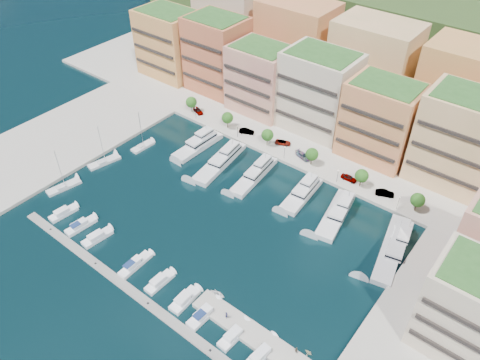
{
  "coord_description": "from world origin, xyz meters",
  "views": [
    {
      "loc": [
        59.72,
        -65.46,
        85.88
      ],
      "look_at": [
        -0.19,
        10.05,
        6.0
      ],
      "focal_mm": 35.0,
      "sensor_mm": 36.0,
      "label": 1
    }
  ],
  "objects_px": {
    "tree_1": "(227,118)",
    "yacht_1": "(199,144)",
    "cruiser_8": "(234,335)",
    "person_1": "(296,350)",
    "car_1": "(246,131)",
    "tender_3": "(308,352)",
    "sailboat_1": "(104,162)",
    "tree_3": "(312,154)",
    "lamppost_1": "(237,130)",
    "yacht_3": "(256,173)",
    "tree_2": "(267,135)",
    "tree_4": "(362,176)",
    "yacht_2": "(222,160)",
    "lamppost_0": "(196,111)",
    "sailboat_0": "(64,187)",
    "car_5": "(385,193)",
    "car_4": "(349,178)",
    "tree_5": "(418,200)",
    "sailboat_2": "(143,147)",
    "yacht_5": "(337,212)",
    "yacht_4": "(303,192)",
    "cruiser_7": "(204,314)",
    "cruiser_2": "(97,238)",
    "lamppost_4": "(399,201)",
    "cruiser_4": "(135,265)",
    "tender_0": "(217,295)",
    "lamppost_2": "(285,150)",
    "yacht_6": "(394,246)",
    "cruiser_0": "(63,213)",
    "car_3": "(303,156)",
    "car_2": "(283,142)",
    "lamppost_3": "(338,174)",
    "cruiser_6": "(184,300)",
    "car_0": "(198,111)",
    "cruiser_5": "(159,282)"
  },
  "relations": [
    {
      "from": "yacht_4",
      "to": "sailboat_1",
      "type": "height_order",
      "value": "sailboat_1"
    },
    {
      "from": "tree_1",
      "to": "yacht_1",
      "type": "bearing_deg",
      "value": -93.89
    },
    {
      "from": "tree_1",
      "to": "person_1",
      "type": "height_order",
      "value": "tree_1"
    },
    {
      "from": "sailboat_1",
      "to": "car_3",
      "type": "xyz_separation_m",
      "value": [
        46.02,
        38.3,
        1.45
      ]
    },
    {
      "from": "tree_4",
      "to": "tender_0",
      "type": "distance_m",
      "value": 53.23
    },
    {
      "from": "car_1",
      "to": "tender_3",
      "type": "bearing_deg",
      "value": -156.91
    },
    {
      "from": "lamppost_0",
      "to": "sailboat_0",
      "type": "bearing_deg",
      "value": -96.29
    },
    {
      "from": "cruiser_8",
      "to": "person_1",
      "type": "height_order",
      "value": "person_1"
    },
    {
      "from": "tree_1",
      "to": "sailboat_2",
      "type": "height_order",
      "value": "sailboat_2"
    },
    {
      "from": "sailboat_0",
      "to": "car_2",
      "type": "bearing_deg",
      "value": 55.99
    },
    {
      "from": "lamppost_4",
      "to": "yacht_6",
      "type": "distance_m",
      "value": 14.15
    },
    {
      "from": "cruiser_7",
      "to": "sailboat_1",
      "type": "relative_size",
      "value": 0.66
    },
    {
      "from": "yacht_4",
      "to": "yacht_5",
      "type": "bearing_deg",
      "value": -5.51
    },
    {
      "from": "cruiser_2",
      "to": "cruiser_4",
      "type": "bearing_deg",
      "value": -0.13
    },
    {
      "from": "yacht_5",
      "to": "sailboat_2",
      "type": "xyz_separation_m",
      "value": [
        -62.97,
        -10.93,
        -0.89
      ]
    },
    {
      "from": "sailboat_0",
      "to": "cruiser_8",
      "type": "bearing_deg",
      "value": -5.62
    },
    {
      "from": "lamppost_3",
      "to": "cruiser_6",
      "type": "height_order",
      "value": "lamppost_3"
    },
    {
      "from": "car_2",
      "to": "car_1",
      "type": "bearing_deg",
      "value": 76.0
    },
    {
      "from": "lamppost_3",
      "to": "cruiser_0",
      "type": "height_order",
      "value": "lamppost_3"
    },
    {
      "from": "yacht_2",
      "to": "cruiser_2",
      "type": "height_order",
      "value": "yacht_2"
    },
    {
      "from": "tree_4",
      "to": "lamppost_2",
      "type": "bearing_deg",
      "value": -174.53
    },
    {
      "from": "tree_5",
      "to": "lamppost_3",
      "type": "bearing_deg",
      "value": -174.03
    },
    {
      "from": "sailboat_1",
      "to": "tree_3",
      "type": "bearing_deg",
      "value": 36.6
    },
    {
      "from": "lamppost_3",
      "to": "sailboat_2",
      "type": "relative_size",
      "value": 0.32
    },
    {
      "from": "yacht_3",
      "to": "cruiser_7",
      "type": "xyz_separation_m",
      "value": [
        19.72,
        -44.49,
        -0.64
      ]
    },
    {
      "from": "lamppost_2",
      "to": "sailboat_0",
      "type": "relative_size",
      "value": 0.32
    },
    {
      "from": "tree_5",
      "to": "yacht_3",
      "type": "bearing_deg",
      "value": -162.09
    },
    {
      "from": "yacht_2",
      "to": "lamppost_0",
      "type": "bearing_deg",
      "value": 150.28
    },
    {
      "from": "cruiser_2",
      "to": "cruiser_5",
      "type": "relative_size",
      "value": 1.09
    },
    {
      "from": "tree_2",
      "to": "tree_4",
      "type": "xyz_separation_m",
      "value": [
        32.0,
        0.0,
        0.0
      ]
    },
    {
      "from": "yacht_4",
      "to": "cruiser_4",
      "type": "xyz_separation_m",
      "value": [
        -17.23,
        -45.85,
        -0.52
      ]
    },
    {
      "from": "tree_1",
      "to": "tree_4",
      "type": "distance_m",
      "value": 48.0
    },
    {
      "from": "person_1",
      "to": "lamppost_2",
      "type": "bearing_deg",
      "value": -61.09
    },
    {
      "from": "lamppost_0",
      "to": "person_1",
      "type": "bearing_deg",
      "value": -34.78
    },
    {
      "from": "lamppost_4",
      "to": "sailboat_1",
      "type": "bearing_deg",
      "value": -155.99
    },
    {
      "from": "cruiser_7",
      "to": "lamppost_2",
      "type": "bearing_deg",
      "value": 107.47
    },
    {
      "from": "cruiser_7",
      "to": "tree_1",
      "type": "bearing_deg",
      "value": 125.57
    },
    {
      "from": "lamppost_1",
      "to": "yacht_3",
      "type": "bearing_deg",
      "value": -35.56
    },
    {
      "from": "car_0",
      "to": "car_1",
      "type": "relative_size",
      "value": 1.0
    },
    {
      "from": "lamppost_0",
      "to": "car_5",
      "type": "height_order",
      "value": "lamppost_0"
    },
    {
      "from": "car_4",
      "to": "person_1",
      "type": "height_order",
      "value": "car_4"
    },
    {
      "from": "yacht_4",
      "to": "cruiser_7",
      "type": "relative_size",
      "value": 1.98
    },
    {
      "from": "lamppost_4",
      "to": "yacht_1",
      "type": "height_order",
      "value": "yacht_1"
    },
    {
      "from": "sailboat_2",
      "to": "car_4",
      "type": "xyz_separation_m",
      "value": [
        58.83,
        24.8,
        1.46
      ]
    },
    {
      "from": "yacht_6",
      "to": "cruiser_0",
      "type": "distance_m",
      "value": 84.83
    },
    {
      "from": "lamppost_0",
      "to": "yacht_4",
      "type": "distance_m",
      "value": 50.09
    },
    {
      "from": "lamppost_2",
      "to": "lamppost_4",
      "type": "height_order",
      "value": "same"
    },
    {
      "from": "car_3",
      "to": "yacht_4",
      "type": "bearing_deg",
      "value": -130.47
    },
    {
      "from": "lamppost_4",
      "to": "car_5",
      "type": "distance_m",
      "value": 6.03
    },
    {
      "from": "yacht_3",
      "to": "car_5",
      "type": "distance_m",
      "value": 36.24
    }
  ]
}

